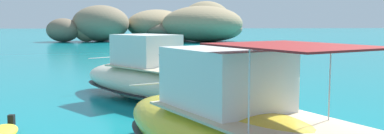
# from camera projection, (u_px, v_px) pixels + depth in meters

# --- Properties ---
(islet_large) EXTENTS (25.48, 24.94, 7.64)m
(islet_large) POSITION_uv_depth(u_px,v_px,m) (187.00, 25.00, 82.01)
(islet_large) COLOR #9E8966
(islet_large) RESTS_ON ground
(islet_small) EXTENTS (17.16, 12.62, 6.66)m
(islet_small) POSITION_uv_depth(u_px,v_px,m) (95.00, 25.00, 78.31)
(islet_small) COLOR #756651
(islet_small) RESTS_ON ground
(motorboat_cream) EXTENTS (9.27, 10.34, 3.15)m
(motorboat_cream) POSITION_uv_depth(u_px,v_px,m) (152.00, 79.00, 20.27)
(motorboat_cream) COLOR beige
(motorboat_cream) RESTS_ON ground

